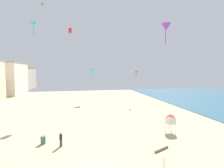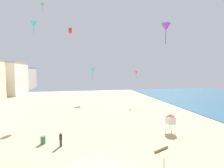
# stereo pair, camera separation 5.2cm
# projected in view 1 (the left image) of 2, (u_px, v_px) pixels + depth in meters

# --- Properties ---
(boardwalk_hotel_distant) EXTENTS (14.04, 15.93, 9.88)m
(boardwalk_hotel_distant) POSITION_uv_depth(u_px,v_px,m) (16.00, 78.00, 80.61)
(boardwalk_hotel_distant) COLOR #C6B29E
(boardwalk_hotel_distant) RESTS_ON ground
(kite_flyer) EXTENTS (0.34, 0.34, 1.64)m
(kite_flyer) POSITION_uv_depth(u_px,v_px,m) (61.00, 139.00, 19.79)
(kite_flyer) COLOR #383D4C
(kite_flyer) RESTS_ON ground
(lifeguard_stand) EXTENTS (1.10, 1.10, 2.55)m
(lifeguard_stand) POSITION_uv_depth(u_px,v_px,m) (171.00, 119.00, 24.34)
(lifeguard_stand) COLOR white
(lifeguard_stand) RESTS_ON ground
(beach_trash_bin) EXTENTS (0.56, 0.56, 0.90)m
(beach_trash_bin) POSITION_uv_depth(u_px,v_px,m) (43.00, 140.00, 20.53)
(beach_trash_bin) COLOR #3D6B4C
(beach_trash_bin) RESTS_ON ground
(driftwood_log) EXTENTS (2.04, 1.16, 0.24)m
(driftwood_log) POSITION_uv_depth(u_px,v_px,m) (162.00, 149.00, 18.88)
(driftwood_log) COLOR #7A6047
(driftwood_log) RESTS_ON ground
(kite_purple_delta) EXTENTS (1.47, 1.47, 3.34)m
(kite_purple_delta) POSITION_uv_depth(u_px,v_px,m) (166.00, 27.00, 28.31)
(kite_purple_delta) COLOR purple
(kite_cyan_delta) EXTENTS (1.54, 1.54, 3.49)m
(kite_cyan_delta) POSITION_uv_depth(u_px,v_px,m) (92.00, 71.00, 48.68)
(kite_cyan_delta) COLOR #2DB7CC
(kite_red_box) EXTENTS (0.65, 0.65, 1.03)m
(kite_red_box) POSITION_uv_depth(u_px,v_px,m) (70.00, 31.00, 37.52)
(kite_red_box) COLOR red
(kite_cyan_delta_2) EXTENTS (1.47, 1.47, 3.34)m
(kite_cyan_delta_2) POSITION_uv_depth(u_px,v_px,m) (33.00, 24.00, 41.32)
(kite_cyan_delta_2) COLOR #2DB7CC
(kite_green_delta) EXTENTS (0.77, 0.77, 1.76)m
(kite_green_delta) POSITION_uv_depth(u_px,v_px,m) (42.00, 5.00, 38.83)
(kite_green_delta) COLOR green
(kite_red_delta) EXTENTS (0.79, 0.79, 1.81)m
(kite_red_delta) POSITION_uv_depth(u_px,v_px,m) (136.00, 72.00, 45.25)
(kite_red_delta) COLOR red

